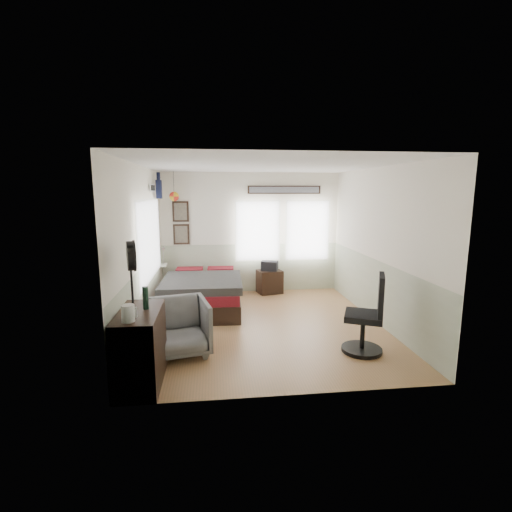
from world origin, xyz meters
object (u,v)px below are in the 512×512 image
object	(u,v)px
bed	(203,293)
nightstand	(270,282)
task_chair	(368,321)
dresser	(141,348)
armchair	(178,327)

from	to	relation	value
bed	nightstand	world-z (taller)	bed
nightstand	task_chair	world-z (taller)	task_chair
dresser	nightstand	bearing A→B (deg)	60.66
dresser	bed	bearing A→B (deg)	76.68
dresser	armchair	distance (m)	0.87
bed	task_chair	bearing A→B (deg)	-41.87
task_chair	nightstand	bearing A→B (deg)	129.29
armchair	bed	bearing A→B (deg)	69.14
bed	nightstand	distance (m)	1.78
dresser	task_chair	size ratio (longest dim) A/B	0.87
dresser	nightstand	xyz separation A→B (m)	(2.14, 3.81, -0.19)
nightstand	task_chair	size ratio (longest dim) A/B	0.45
armchair	nightstand	xyz separation A→B (m)	(1.78, 3.03, -0.13)
dresser	nightstand	world-z (taller)	dresser
armchair	task_chair	world-z (taller)	task_chair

